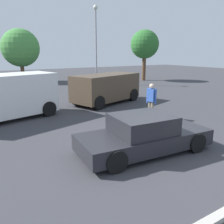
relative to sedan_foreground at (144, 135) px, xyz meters
The scene contains 8 objects.
ground_plane 0.61m from the sedan_foreground, 38.95° to the left, with size 80.00×80.00×0.00m, color #38383D.
sedan_foreground is the anchor object (origin of this frame).
van_white 7.27m from the sedan_foreground, 117.08° to the left, with size 5.20×3.11×2.16m.
suv_dark 7.77m from the sedan_foreground, 68.53° to the left, with size 4.92×3.28×1.83m.
pedestrian 4.00m from the sedan_foreground, 45.68° to the left, with size 0.32×0.56×1.73m.
light_post_near 17.31m from the sedan_foreground, 67.04° to the left, with size 0.44×0.44×7.47m.
tree_back_center 21.60m from the sedan_foreground, 88.29° to the left, with size 3.96×3.96×5.60m.
tree_back_right 20.55m from the sedan_foreground, 50.75° to the left, with size 3.17×3.17×5.62m.
Camera 1 is at (-4.83, -5.70, 3.18)m, focal length 37.64 mm.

